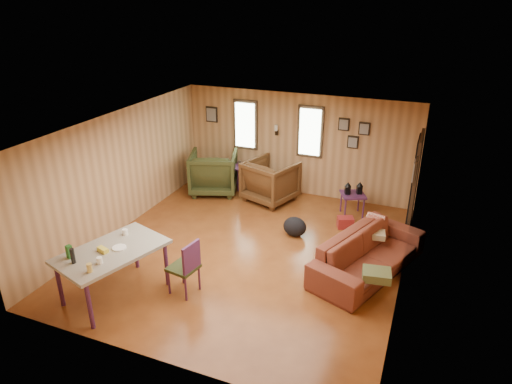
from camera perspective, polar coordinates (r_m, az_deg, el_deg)
room at (r=8.26m, az=0.77°, el=0.49°), size 5.54×6.04×2.44m
sofa at (r=8.05m, az=13.98°, el=-6.79°), size 1.53×2.49×0.94m
recliner_brown at (r=10.47m, az=1.84°, el=1.63°), size 1.29×1.25×1.06m
recliner_green at (r=10.96m, az=-5.33°, el=2.71°), size 1.35×1.31×1.10m
end_table at (r=11.30m, az=-2.38°, el=2.60°), size 0.70×0.67×0.71m
side_table at (r=9.96m, az=12.06°, el=-0.09°), size 0.65×0.65×0.78m
cooler at (r=9.58m, az=11.10°, el=-3.76°), size 0.38×0.33×0.23m
backpack at (r=9.09m, az=4.87°, el=-4.34°), size 0.56×0.50×0.40m
sofa_pillows at (r=7.95m, az=14.70°, el=-6.97°), size 0.72×1.85×0.38m
dining_table at (r=7.44m, az=-17.68°, el=-7.43°), size 1.42×1.84×1.06m
dining_chair at (r=7.34m, az=-8.67°, el=-9.02°), size 0.49×0.49×0.94m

